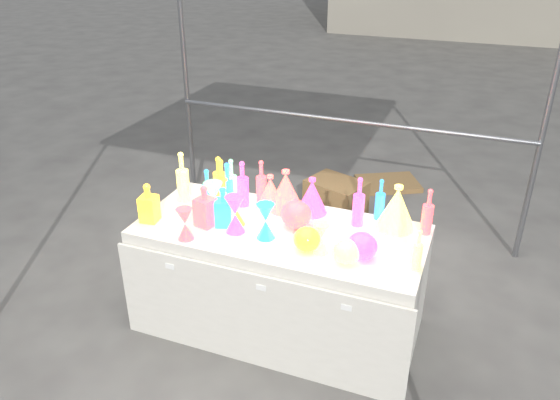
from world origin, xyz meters
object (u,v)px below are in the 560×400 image
(globe_0, at_px, (307,240))
(hourglass_0, at_px, (185,224))
(bottle_0, at_px, (221,184))
(cardboard_box_closed, at_px, (336,199))
(display_table, at_px, (279,279))
(lampshade_0, at_px, (286,190))
(decanter_0, at_px, (148,203))

(globe_0, bearing_deg, hourglass_0, -168.76)
(bottle_0, distance_m, hourglass_0, 0.45)
(cardboard_box_closed, bearing_deg, globe_0, -60.56)
(display_table, relative_size, lampshade_0, 6.59)
(hourglass_0, xyz_separation_m, globe_0, (0.72, 0.14, -0.04))
(decanter_0, bearing_deg, lampshade_0, 25.14)
(lampshade_0, bearing_deg, bottle_0, -150.41)
(display_table, height_order, hourglass_0, hourglass_0)
(decanter_0, xyz_separation_m, lampshade_0, (0.75, 0.47, 0.01))
(bottle_0, bearing_deg, hourglass_0, -92.60)
(globe_0, distance_m, lampshade_0, 0.54)
(cardboard_box_closed, bearing_deg, lampshade_0, -69.86)
(globe_0, bearing_deg, cardboard_box_closed, 99.93)
(display_table, relative_size, cardboard_box_closed, 3.67)
(decanter_0, distance_m, hourglass_0, 0.35)
(display_table, relative_size, bottle_0, 5.26)
(hourglass_0, xyz_separation_m, lampshade_0, (0.42, 0.58, 0.04))
(hourglass_0, bearing_deg, bottle_0, 87.40)
(bottle_0, height_order, globe_0, bottle_0)
(cardboard_box_closed, height_order, lampshade_0, lampshade_0)
(bottle_0, relative_size, globe_0, 2.21)
(display_table, distance_m, cardboard_box_closed, 1.64)
(decanter_0, bearing_deg, display_table, 6.59)
(decanter_0, relative_size, hourglass_0, 1.29)
(globe_0, bearing_deg, decanter_0, -178.29)
(lampshade_0, bearing_deg, globe_0, -45.01)
(hourglass_0, bearing_deg, lampshade_0, 54.03)
(cardboard_box_closed, relative_size, decanter_0, 1.92)
(cardboard_box_closed, bearing_deg, hourglass_0, -82.36)
(bottle_0, height_order, hourglass_0, bottle_0)
(bottle_0, relative_size, lampshade_0, 1.25)
(bottle_0, xyz_separation_m, hourglass_0, (-0.02, -0.44, -0.07))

